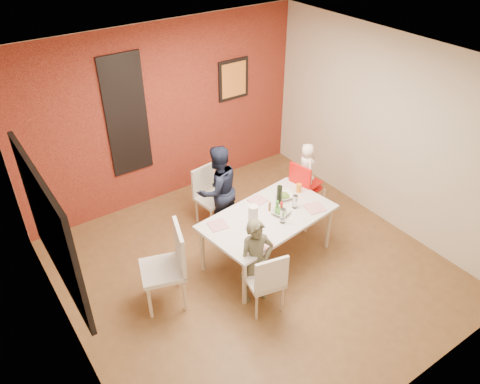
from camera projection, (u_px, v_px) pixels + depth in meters
ground at (253, 269)px, 6.12m from camera, size 4.50×4.50×0.00m
ceiling at (257, 67)px, 4.61m from camera, size 4.50×4.50×0.02m
wall_back at (165, 115)px, 6.90m from camera, size 4.50×0.02×2.70m
wall_front at (417, 304)px, 3.83m from camera, size 4.50×0.02×2.70m
wall_left at (58, 258)px, 4.30m from camera, size 0.02×4.50×2.70m
wall_right at (387, 132)px, 6.43m from camera, size 0.02×4.50×2.70m
brick_accent_wall at (165, 115)px, 6.89m from camera, size 4.50×0.02×2.70m
picture_window_frame at (50, 228)px, 4.34m from camera, size 0.05×1.70×1.30m
picture_window_pane at (52, 228)px, 4.35m from camera, size 0.02×1.55×1.15m
glassblock_strip at (126, 116)px, 6.51m from camera, size 0.55×0.03×1.70m
glassblock_surround at (127, 116)px, 6.51m from camera, size 0.60×0.03×1.76m
art_print_frame at (233, 79)px, 7.27m from camera, size 0.54×0.03×0.64m
art_print_canvas at (234, 80)px, 7.26m from camera, size 0.44×0.01×0.54m
dining_table at (268, 219)px, 5.95m from camera, size 1.80×1.15×0.71m
chair_near at (267, 280)px, 5.28m from camera, size 0.47×0.47×0.86m
chair_far at (209, 193)px, 6.73m from camera, size 0.46×0.46×0.88m
chair_left at (170, 263)px, 5.35m from camera, size 0.62×0.62×1.06m
high_chair at (304, 187)px, 6.63m from camera, size 0.50×0.50×1.01m
child_near at (256, 261)px, 5.40m from camera, size 0.47×0.36×1.15m
child_far at (218, 190)px, 6.47m from camera, size 0.66×0.53×1.33m
toddler at (306, 166)px, 6.47m from camera, size 0.32×0.39×0.68m
plate_near_left at (262, 244)px, 5.44m from camera, size 0.25×0.25×0.01m
plate_far_mid at (258, 200)px, 6.18m from camera, size 0.24×0.24×0.01m
plate_near_right at (315, 208)px, 6.04m from camera, size 0.27×0.27×0.01m
plate_far_left at (218, 225)px, 5.74m from camera, size 0.25×0.25×0.01m
salad_bowl_a at (281, 212)px, 5.93m from camera, size 0.30×0.30×0.06m
salad_bowl_b at (284, 196)px, 6.22m from camera, size 0.28×0.28×0.06m
wine_bottle at (279, 195)px, 6.06m from camera, size 0.07×0.07×0.27m
wine_glass_a at (283, 216)px, 5.74m from camera, size 0.07×0.07×0.20m
wine_glass_b at (295, 202)px, 6.01m from camera, size 0.07×0.07×0.19m
paper_towel_roll at (253, 215)px, 5.69m from camera, size 0.12×0.12×0.27m
condiment_red at (281, 207)px, 5.95m from camera, size 0.04×0.04×0.14m
condiment_green at (277, 206)px, 5.95m from camera, size 0.04×0.04×0.15m
condiment_brown at (270, 207)px, 5.97m from camera, size 0.03×0.03×0.12m
sippy_cup at (299, 188)px, 6.33m from camera, size 0.07×0.07×0.12m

